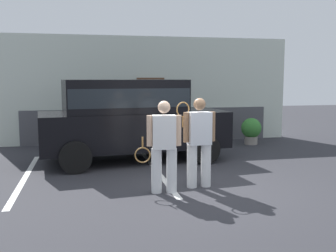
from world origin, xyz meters
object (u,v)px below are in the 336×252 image
at_px(tennis_player_man, 164,146).
at_px(potted_plant_by_porch, 251,130).
at_px(tennis_player_woman, 199,141).
at_px(parked_suv, 130,116).

bearing_deg(tennis_player_man, potted_plant_by_porch, -122.63).
height_order(tennis_player_man, tennis_player_woman, tennis_player_woman).
xyz_separation_m(parked_suv, tennis_player_man, (0.28, -2.93, -0.27)).
relative_size(tennis_player_man, potted_plant_by_porch, 2.02).
bearing_deg(potted_plant_by_porch, tennis_player_man, -129.53).
relative_size(tennis_player_man, tennis_player_woman, 0.98).
distance_m(tennis_player_woman, potted_plant_by_porch, 5.32).
bearing_deg(tennis_player_man, parked_suv, -77.70).
distance_m(tennis_player_man, potted_plant_by_porch, 5.93).
bearing_deg(potted_plant_by_porch, parked_suv, -157.97).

